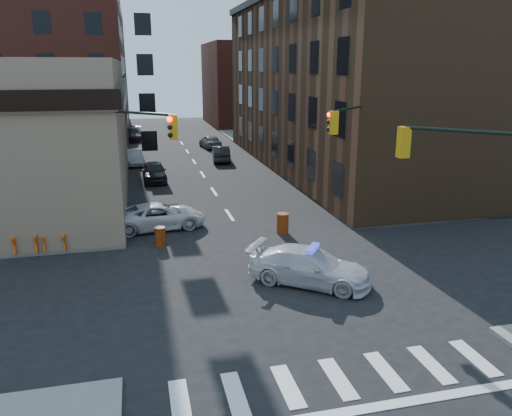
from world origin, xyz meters
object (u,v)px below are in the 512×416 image
pickup (159,216)px  parked_car_wfar (133,157)px  barricade_nw_a (56,241)px  parked_car_wnear (154,172)px  pedestrian_a (95,220)px  police_car (310,266)px  pedestrian_b (18,231)px  barrel_road (283,223)px  parked_car_enear (221,154)px  barrel_bank (160,236)px

pickup → parked_car_wfar: (-1.28, 19.31, -0.01)m
pickup → barricade_nw_a: 5.70m
parked_car_wnear → pedestrian_a: pedestrian_a is taller
parked_car_wnear → police_car: bearing=-76.1°
pedestrian_a → pedestrian_b: size_ratio=1.00×
police_car → pickup: bearing=68.3°
police_car → barrel_road: 6.41m
police_car → parked_car_enear: size_ratio=1.15×
pickup → pedestrian_a: 3.42m
parked_car_wnear → barrel_road: (6.10, -14.52, -0.19)m
barrel_road → barrel_bank: 6.47m
police_car → barrel_road: bearing=29.2°
parked_car_wfar → pedestrian_a: (-2.02, -20.17, 0.27)m
parked_car_wnear → parked_car_wfar: size_ratio=1.05×
parked_car_wfar → barricade_nw_a: bearing=-106.7°
parked_car_wfar → barrel_road: 23.06m
police_car → barrel_road: size_ratio=4.56×
pedestrian_a → barricade_nw_a: size_ratio=1.37×
police_car → pedestrian_b: bearing=96.1°
police_car → barrel_bank: size_ratio=5.29×
parked_car_enear → pedestrian_a: 22.37m
pickup → parked_car_wfar: pickup is taller
police_car → pedestrian_b: pedestrian_b is taller
parked_car_wnear → parked_car_wfar: (-1.54, 7.23, -0.06)m
parked_car_enear → police_car: bearing=94.1°
police_car → parked_car_enear: police_car is taller
parked_car_wnear → pedestrian_b: bearing=-117.6°
police_car → parked_car_wnear: size_ratio=1.15×
parked_car_wfar → pedestrian_a: size_ratio=2.59×
parked_car_enear → parked_car_wnear: bearing=53.9°
parked_car_wnear → pickup: bearing=-91.8°
pedestrian_a → barrel_bank: (3.20, -1.96, -0.48)m
barricade_nw_a → barrel_road: bearing=5.9°
police_car → pedestrian_b: (-12.44, 7.08, 0.22)m
pickup → barrel_road: bearing=-118.1°
pickup → parked_car_enear: parked_car_enear is taller
pickup → parked_car_wnear: (0.26, 12.07, 0.05)m
police_car → parked_car_enear: bearing=33.5°
parked_car_wnear → parked_car_enear: parked_car_wnear is taller
barrel_road → barrel_bank: size_ratio=1.16×
police_car → barrel_bank: bearing=79.5°
parked_car_wnear → parked_car_enear: bearing=47.0°
pickup → barrel_bank: 2.84m
police_car → pedestrian_a: (-8.92, 7.94, 0.22)m
pickup → barricade_nw_a: pickup is taller
barrel_road → barrel_bank: barrel_road is taller
police_car → pickup: 10.45m
pedestrian_a → barrel_bank: pedestrian_a is taller
barrel_bank → parked_car_wnear: bearing=88.6°
barricade_nw_a → barrel_bank: bearing=3.3°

